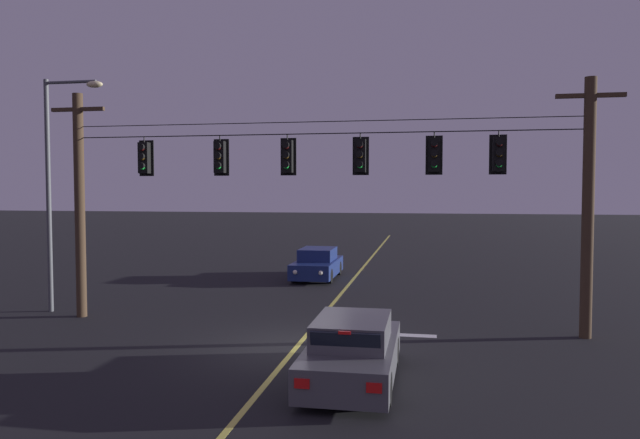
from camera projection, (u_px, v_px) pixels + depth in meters
The scene contains 13 objects.
ground_plane at pixel (296, 348), 15.22m from camera, with size 180.00×180.00×0.00m, color black.
lane_centre_stripe at pixel (342, 292), 23.53m from camera, with size 0.14×60.00×0.01m, color #D1C64C.
stop_bar_paint at pixel (376, 334), 16.71m from camera, with size 3.40×0.36×0.01m, color silver.
signal_span_assembly at pixel (314, 202), 17.45m from camera, with size 17.07×0.32×7.14m.
traffic_light_leftmost at pixel (144, 158), 18.33m from camera, with size 0.48×0.41×1.22m.
traffic_light_left_inner at pixel (220, 157), 17.89m from camera, with size 0.48×0.41×1.22m.
traffic_light_centre at pixel (287, 156), 17.51m from camera, with size 0.48×0.41×1.22m.
traffic_light_right_inner at pixel (360, 156), 17.12m from camera, with size 0.48×0.41×1.22m.
traffic_light_rightmost at pixel (434, 155), 16.74m from camera, with size 0.48×0.41×1.22m.
traffic_light_far_right at pixel (499, 154), 16.42m from camera, with size 0.48×0.41×1.22m.
car_waiting_near_lane at pixel (353, 351), 12.54m from camera, with size 1.80×4.33×1.39m.
car_oncoming_lead at pixel (317, 264), 27.22m from camera, with size 1.80×4.42×1.39m.
street_lamp_corner at pixel (57, 172), 19.53m from camera, with size 2.11×0.30×7.73m.
Camera 1 is at (3.31, -14.68, 4.08)m, focal length 33.09 mm.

